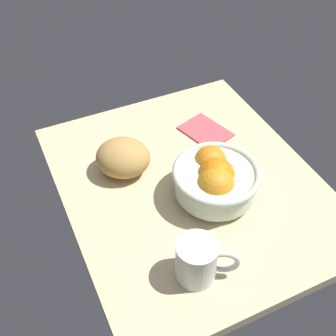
{
  "coord_description": "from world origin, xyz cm",
  "views": [
    {
      "loc": [
        -63.51,
        35.65,
        76.96
      ],
      "look_at": [
        2.18,
        4.97,
        5.0
      ],
      "focal_mm": 46.0,
      "sensor_mm": 36.0,
      "label": 1
    }
  ],
  "objects": [
    {
      "name": "bread_loaf",
      "position": [
        10.64,
        13.21,
        4.46
      ],
      "size": [
        17.28,
        17.74,
        8.93
      ],
      "primitive_type": "ellipsoid",
      "rotation": [
        0.0,
        0.0,
        1.01
      ],
      "color": "tan",
      "rests_on": "ground"
    },
    {
      "name": "ground_plane",
      "position": [
        0.0,
        0.0,
        -1.5
      ],
      "size": [
        71.73,
        60.47,
        3.0
      ],
      "primitive_type": "cube",
      "color": "beige"
    },
    {
      "name": "napkin_folded",
      "position": [
        15.18,
        -12.57,
        0.5
      ],
      "size": [
        15.46,
        13.21,
        0.99
      ],
      "primitive_type": "cube",
      "rotation": [
        0.0,
        0.0,
        0.3
      ],
      "color": "#B94F56",
      "rests_on": "ground"
    },
    {
      "name": "fruit_bowl",
      "position": [
        -6.14,
        -3.17,
        5.82
      ],
      "size": [
        20.38,
        20.38,
        10.87
      ],
      "color": "silver",
      "rests_on": "ground"
    },
    {
      "name": "mug",
      "position": [
        -23.51,
        10.44,
        4.83
      ],
      "size": [
        8.75,
        12.07,
        9.67
      ],
      "color": "silver",
      "rests_on": "ground"
    }
  ]
}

